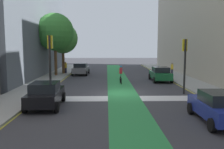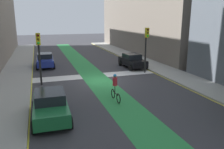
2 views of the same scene
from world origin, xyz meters
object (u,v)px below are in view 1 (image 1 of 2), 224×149
street_tree_near (55,32)px  street_tree_far (63,39)px  car_green_right_far (160,74)px  car_black_left_near (46,94)px  car_grey_left_far (81,69)px  car_blue_right_near (219,107)px  traffic_signal_near_left (50,55)px  pedestrian_sidewalk_left_a (66,67)px  traffic_signal_near_right (185,56)px  pedestrian_sidewalk_right_a (172,69)px  cyclist_in_lane (121,74)px

street_tree_near → street_tree_far: 2.25m
car_green_right_far → street_tree_near: size_ratio=0.54×
car_black_left_near → car_grey_left_far: (0.38, 17.54, 0.00)m
street_tree_far → car_blue_right_near: bearing=-61.8°
traffic_signal_near_left → car_green_right_far: bearing=40.0°
car_blue_right_near → street_tree_far: street_tree_far is taller
street_tree_near → pedestrian_sidewalk_left_a: bearing=70.1°
traffic_signal_near_left → traffic_signal_near_right: bearing=7.4°
car_black_left_near → car_grey_left_far: 17.54m
pedestrian_sidewalk_right_a → street_tree_far: 14.87m
traffic_signal_near_left → pedestrian_sidewalk_right_a: bearing=46.4°
car_blue_right_near → car_black_left_near: same height
car_grey_left_far → pedestrian_sidewalk_right_a: 11.95m
car_grey_left_far → pedestrian_sidewalk_left_a: size_ratio=2.75×
traffic_signal_near_left → pedestrian_sidewalk_left_a: bearing=95.4°
car_black_left_near → pedestrian_sidewalk_right_a: 20.04m
car_green_right_far → street_tree_near: bearing=159.0°
car_black_left_near → cyclist_in_lane: 10.83m
car_blue_right_near → cyclist_in_lane: cyclist_in_lane is taller
car_black_left_near → car_grey_left_far: same height
car_green_right_far → traffic_signal_near_left: bearing=-140.0°
cyclist_in_lane → street_tree_far: street_tree_far is taller
pedestrian_sidewalk_left_a → traffic_signal_near_right: bearing=-50.0°
traffic_signal_near_right → street_tree_near: bearing=137.1°
car_green_right_far → street_tree_near: street_tree_near is taller
car_blue_right_near → pedestrian_sidewalk_right_a: bearing=81.8°
car_black_left_near → pedestrian_sidewalk_left_a: bearing=95.5°
traffic_signal_near_left → pedestrian_sidewalk_left_a: 15.63m
traffic_signal_near_left → street_tree_far: 15.29m
street_tree_far → traffic_signal_near_right: bearing=-48.9°
traffic_signal_near_left → car_blue_right_near: (9.71, -6.20, -2.39)m
car_green_right_far → car_grey_left_far: (-9.30, 6.39, 0.00)m
traffic_signal_near_right → car_grey_left_far: (-9.65, 13.41, -2.25)m
car_black_left_near → cyclist_in_lane: (5.27, 9.46, 0.17)m
traffic_signal_near_right → car_grey_left_far: traffic_signal_near_right is taller
car_grey_left_far → cyclist_in_lane: bearing=-58.8°
car_blue_right_near → pedestrian_sidewalk_left_a: (-11.17, 21.59, 0.13)m
cyclist_in_lane → street_tree_near: 11.12m
pedestrian_sidewalk_right_a → street_tree_far: size_ratio=0.23×
car_grey_left_far → pedestrian_sidewalk_left_a: pedestrian_sidewalk_left_a is taller
cyclist_in_lane → car_green_right_far: bearing=21.0°
car_blue_right_near → car_black_left_near: size_ratio=0.99×
car_green_right_far → street_tree_near: (-12.26, 4.71, 4.75)m
car_blue_right_near → street_tree_near: bearing=122.0°
street_tree_near → street_tree_far: street_tree_near is taller
car_green_right_far → street_tree_near: 13.96m
car_grey_left_far → pedestrian_sidewalk_right_a: pedestrian_sidewalk_right_a is taller
car_black_left_near → pedestrian_sidewalk_left_a: 18.27m
pedestrian_sidewalk_left_a → street_tree_far: 3.90m
car_black_left_near → pedestrian_sidewalk_right_a: pedestrian_sidewalk_right_a is taller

